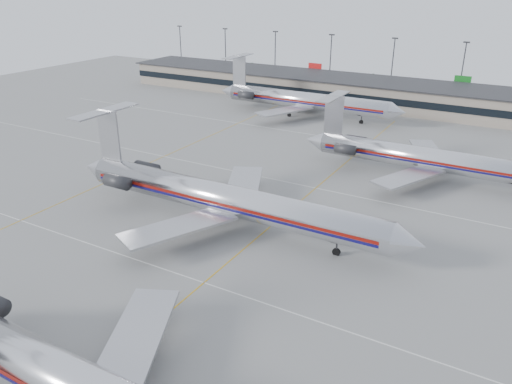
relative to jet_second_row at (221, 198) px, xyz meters
The scene contains 7 objects.
ground 23.61m from the jet_second_row, 75.13° to the right, with size 260.00×260.00×0.00m, color gray.
apron_markings 14.38m from the jet_second_row, 64.47° to the right, with size 160.00×0.15×0.02m, color silver.
terminal 75.70m from the jet_second_row, 85.47° to the left, with size 162.00×17.00×6.25m.
light_mast_row 89.81m from the jet_second_row, 86.18° to the left, with size 163.60×0.40×15.28m.
jet_second_row is the anchor object (origin of this frame).
jet_third_row 35.76m from the jet_second_row, 56.90° to the left, with size 43.47×26.74×11.89m.
jet_back_row 58.56m from the jet_second_row, 104.42° to the left, with size 46.62×28.68×12.75m.
Camera 1 is at (27.17, -26.43, 30.04)m, focal length 35.00 mm.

